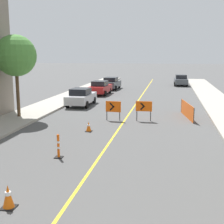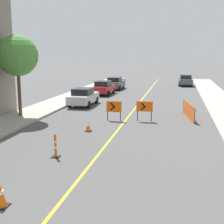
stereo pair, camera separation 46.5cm
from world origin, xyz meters
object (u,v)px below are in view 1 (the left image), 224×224
object	(u,v)px
parked_car_curb_near	(81,97)
arrow_barricade_secondary	(144,107)
traffic_cone_second	(8,197)
parked_car_curb_far	(111,83)
delineator_post_rear	(58,148)
parked_car_curb_mid	(100,88)
arrow_barricade_primary	(113,107)
parked_car_opposite_side	(181,80)
traffic_cone_third	(89,127)
street_tree_left_near	(16,56)

from	to	relation	value
parked_car_curb_near	arrow_barricade_secondary	bearing A→B (deg)	-40.90
traffic_cone_second	parked_car_curb_far	world-z (taller)	parked_car_curb_far
delineator_post_rear	parked_car_curb_mid	bearing A→B (deg)	97.70
delineator_post_rear	parked_car_curb_far	bearing A→B (deg)	95.66
arrow_barricade_primary	parked_car_curb_near	xyz separation A→B (m)	(-3.97, 5.65, -0.14)
parked_car_curb_mid	parked_car_opposite_side	xyz separation A→B (m)	(9.36, 12.13, 0.00)
traffic_cone_third	delineator_post_rear	bearing A→B (deg)	-91.27
traffic_cone_second	delineator_post_rear	world-z (taller)	delineator_post_rear
street_tree_left_near	traffic_cone_second	bearing A→B (deg)	-64.41
traffic_cone_second	traffic_cone_third	world-z (taller)	traffic_cone_second
delineator_post_rear	arrow_barricade_secondary	world-z (taller)	arrow_barricade_secondary
arrow_barricade_secondary	parked_car_curb_near	bearing A→B (deg)	137.91
parked_car_curb_mid	street_tree_left_near	bearing A→B (deg)	-99.33
delineator_post_rear	arrow_barricade_primary	distance (m)	8.39
parked_car_curb_mid	street_tree_left_near	xyz separation A→B (m)	(-2.95, -13.88, 3.69)
street_tree_left_near	parked_car_curb_mid	bearing A→B (deg)	77.99
parked_car_curb_mid	parked_car_curb_far	bearing A→B (deg)	90.28
parked_car_opposite_side	traffic_cone_third	bearing A→B (deg)	-104.26
traffic_cone_second	arrow_barricade_primary	world-z (taller)	arrow_barricade_primary
parked_car_curb_far	street_tree_left_near	bearing A→B (deg)	-96.50
arrow_barricade_primary	parked_car_curb_far	world-z (taller)	parked_car_curb_far
street_tree_left_near	delineator_post_rear	bearing A→B (deg)	-52.97
arrow_barricade_secondary	parked_car_opposite_side	bearing A→B (deg)	82.21
delineator_post_rear	street_tree_left_near	distance (m)	10.56
arrow_barricade_primary	arrow_barricade_secondary	xyz separation A→B (m)	(2.13, 0.21, 0.04)
delineator_post_rear	arrow_barricade_primary	bearing A→B (deg)	83.07
delineator_post_rear	parked_car_opposite_side	size ratio (longest dim) A/B	0.25
traffic_cone_second	arrow_barricade_secondary	world-z (taller)	arrow_barricade_secondary
traffic_cone_third	arrow_barricade_secondary	size ratio (longest dim) A/B	0.43
parked_car_opposite_side	street_tree_left_near	world-z (taller)	street_tree_left_near
traffic_cone_third	parked_car_curb_mid	size ratio (longest dim) A/B	0.14
parked_car_curb_near	parked_car_opposite_side	bearing A→B (deg)	65.50
traffic_cone_third	street_tree_left_near	size ratio (longest dim) A/B	0.10
traffic_cone_third	parked_car_curb_far	bearing A→B (deg)	97.18
traffic_cone_second	traffic_cone_third	distance (m)	9.67
traffic_cone_second	arrow_barricade_primary	size ratio (longest dim) A/B	0.54
delineator_post_rear	arrow_barricade_primary	world-z (taller)	arrow_barricade_primary
arrow_barricade_primary	arrow_barricade_secondary	world-z (taller)	arrow_barricade_secondary
delineator_post_rear	parked_car_curb_near	size ratio (longest dim) A/B	0.25
arrow_barricade_secondary	street_tree_left_near	distance (m)	9.70
delineator_post_rear	traffic_cone_third	bearing A→B (deg)	88.73
arrow_barricade_secondary	parked_car_curb_near	distance (m)	8.17
parked_car_curb_far	arrow_barricade_secondary	bearing A→B (deg)	-69.86
parked_car_curb_near	delineator_post_rear	bearing A→B (deg)	-77.20
arrow_barricade_primary	parked_car_curb_near	world-z (taller)	parked_car_curb_near
parked_car_curb_mid	parked_car_curb_far	size ratio (longest dim) A/B	1.00
arrow_barricade_primary	parked_car_curb_mid	distance (m)	13.94
delineator_post_rear	parked_car_curb_mid	distance (m)	21.88
traffic_cone_third	traffic_cone_second	bearing A→B (deg)	-89.95
traffic_cone_second	parked_car_curb_near	xyz separation A→B (m)	(-3.08, 18.70, 0.43)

